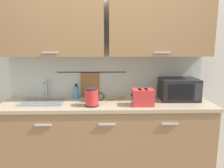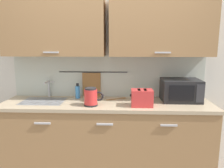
# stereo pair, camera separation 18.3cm
# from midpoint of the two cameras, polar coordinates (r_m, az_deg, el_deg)

# --- Properties ---
(counter_unit) EXTENTS (2.53, 0.64, 0.90)m
(counter_unit) POSITION_cam_midpoint_polar(r_m,az_deg,el_deg) (2.79, -3.47, -13.65)
(counter_unit) COLOR #997047
(counter_unit) RESTS_ON ground
(back_wall_assembly) EXTENTS (3.70, 0.41, 2.50)m
(back_wall_assembly) POSITION_cam_midpoint_polar(r_m,az_deg,el_deg) (2.78, -3.35, 8.93)
(back_wall_assembly) COLOR silver
(back_wall_assembly) RESTS_ON ground
(sink_faucet) EXTENTS (0.09, 0.17, 0.22)m
(sink_faucet) POSITION_cam_midpoint_polar(r_m,az_deg,el_deg) (2.95, -18.63, -0.83)
(sink_faucet) COLOR #B2B5BA
(sink_faucet) RESTS_ON counter_unit
(microwave) EXTENTS (0.46, 0.35, 0.27)m
(microwave) POSITION_cam_midpoint_polar(r_m,az_deg,el_deg) (2.83, 15.33, -1.32)
(microwave) COLOR black
(microwave) RESTS_ON counter_unit
(electric_kettle) EXTENTS (0.23, 0.16, 0.21)m
(electric_kettle) POSITION_cam_midpoint_polar(r_m,az_deg,el_deg) (2.48, -7.35, -3.50)
(electric_kettle) COLOR black
(electric_kettle) RESTS_ON counter_unit
(dish_soap_bottle) EXTENTS (0.06, 0.06, 0.20)m
(dish_soap_bottle) POSITION_cam_midpoint_polar(r_m,az_deg,el_deg) (2.83, -11.14, -2.14)
(dish_soap_bottle) COLOR #3F8CD8
(dish_soap_bottle) RESTS_ON counter_unit
(mug_near_sink) EXTENTS (0.12, 0.08, 0.09)m
(mug_near_sink) POSITION_cam_midpoint_polar(r_m,az_deg,el_deg) (2.68, -7.82, -3.65)
(mug_near_sink) COLOR black
(mug_near_sink) RESTS_ON counter_unit
(toaster) EXTENTS (0.26, 0.17, 0.19)m
(toaster) POSITION_cam_midpoint_polar(r_m,az_deg,el_deg) (2.50, 5.97, -3.50)
(toaster) COLOR red
(toaster) RESTS_ON counter_unit
(mug_by_kettle) EXTENTS (0.12, 0.08, 0.09)m
(mug_by_kettle) POSITION_cam_midpoint_polar(r_m,az_deg,el_deg) (2.74, 5.26, -3.24)
(mug_by_kettle) COLOR green
(mug_by_kettle) RESTS_ON counter_unit
(wooden_spoon) EXTENTS (0.26, 0.15, 0.01)m
(wooden_spoon) POSITION_cam_midpoint_polar(r_m,az_deg,el_deg) (2.79, -0.32, -3.81)
(wooden_spoon) COLOR #9E7042
(wooden_spoon) RESTS_ON counter_unit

